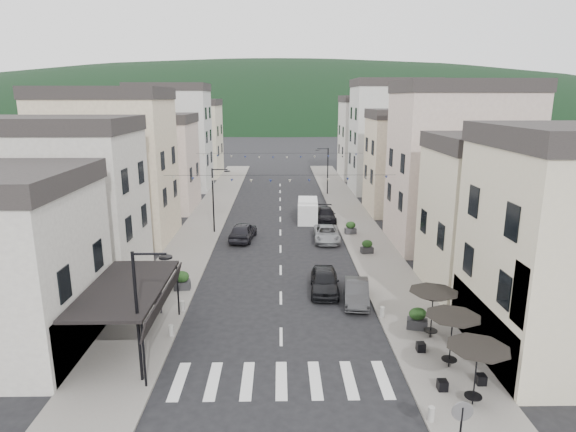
% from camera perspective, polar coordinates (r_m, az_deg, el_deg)
% --- Properties ---
extents(ground, '(700.00, 700.00, 0.00)m').
position_cam_1_polar(ground, '(20.77, -0.77, -21.88)').
color(ground, black).
rests_on(ground, ground).
extents(sidewalk_left, '(4.00, 76.00, 0.12)m').
position_cam_1_polar(sidewalk_left, '(50.89, -9.40, -0.09)').
color(sidewalk_left, slate).
rests_on(sidewalk_left, ground).
extents(sidewalk_right, '(4.00, 76.00, 0.12)m').
position_cam_1_polar(sidewalk_right, '(50.90, 7.55, -0.02)').
color(sidewalk_right, slate).
rests_on(sidewalk_right, ground).
extents(hill_backdrop, '(640.00, 360.00, 70.00)m').
position_cam_1_polar(hill_backdrop, '(317.10, -1.01, 11.62)').
color(hill_backdrop, black).
rests_on(hill_backdrop, ground).
extents(boutique_awning, '(3.77, 7.50, 3.28)m').
position_cam_1_polar(boutique_awning, '(24.73, -18.07, -8.26)').
color(boutique_awning, black).
rests_on(boutique_awning, ground).
extents(buildings_row_left, '(10.20, 54.16, 14.00)m').
position_cam_1_polar(buildings_row_left, '(56.82, -15.87, 7.23)').
color(buildings_row_left, '#AFA9A1').
rests_on(buildings_row_left, ground).
extents(buildings_row_right, '(10.20, 54.16, 14.50)m').
position_cam_1_polar(buildings_row_right, '(55.71, 14.26, 7.41)').
color(buildings_row_right, beige).
rests_on(buildings_row_right, ground).
extents(cafe_terrace, '(2.50, 8.10, 2.53)m').
position_cam_1_polar(cafe_terrace, '(23.28, 18.92, -11.78)').
color(cafe_terrace, black).
rests_on(cafe_terrace, ground).
extents(streetlamp_left_near, '(1.70, 0.56, 6.00)m').
position_cam_1_polar(streetlamp_left_near, '(21.46, -16.81, -9.92)').
color(streetlamp_left_near, black).
rests_on(streetlamp_left_near, ground).
extents(streetlamp_left_far, '(1.70, 0.56, 6.00)m').
position_cam_1_polar(streetlamp_left_far, '(44.07, -8.53, 2.64)').
color(streetlamp_left_far, black).
rests_on(streetlamp_left_far, ground).
extents(streetlamp_right_far, '(1.70, 0.56, 6.00)m').
position_cam_1_polar(streetlamp_right_far, '(61.73, 4.48, 5.93)').
color(streetlamp_right_far, black).
rests_on(streetlamp_right_far, ground).
extents(traffic_sign, '(0.70, 0.07, 2.70)m').
position_cam_1_polar(traffic_sign, '(17.80, 19.85, -22.05)').
color(traffic_sign, black).
rests_on(traffic_sign, ground).
extents(bollards, '(11.66, 10.26, 0.60)m').
position_cam_1_polar(bollards, '(25.25, -0.83, -13.80)').
color(bollards, gray).
rests_on(bollards, ground).
extents(bunting_near, '(19.00, 0.28, 0.62)m').
position_cam_1_polar(bunting_near, '(39.41, -0.93, 4.36)').
color(bunting_near, black).
rests_on(bunting_near, ground).
extents(bunting_far, '(19.00, 0.28, 0.62)m').
position_cam_1_polar(bunting_far, '(55.25, -0.96, 7.09)').
color(bunting_far, black).
rests_on(bunting_far, ground).
extents(parked_car_a, '(2.03, 4.52, 1.51)m').
position_cam_1_polar(parked_car_a, '(31.10, 4.34, -7.67)').
color(parked_car_a, black).
rests_on(parked_car_a, ground).
extents(parked_car_b, '(1.91, 4.20, 1.34)m').
position_cam_1_polar(parked_car_b, '(29.80, 8.13, -8.93)').
color(parked_car_b, '#2D2D2F').
rests_on(parked_car_b, ground).
extents(parked_car_c, '(2.34, 4.79, 1.31)m').
position_cam_1_polar(parked_car_c, '(41.92, 4.60, -2.11)').
color(parked_car_c, gray).
rests_on(parked_car_c, ground).
extents(parked_car_d, '(1.90, 4.62, 1.34)m').
position_cam_1_polar(parked_car_d, '(48.61, 4.50, 0.14)').
color(parked_car_d, black).
rests_on(parked_car_d, ground).
extents(parked_car_e, '(2.48, 4.88, 1.59)m').
position_cam_1_polar(parked_car_e, '(42.22, -5.36, -1.81)').
color(parked_car_e, black).
rests_on(parked_car_e, ground).
extents(delivery_van, '(2.19, 4.99, 2.34)m').
position_cam_1_polar(delivery_van, '(48.66, 2.35, 0.77)').
color(delivery_van, white).
rests_on(delivery_van, ground).
extents(pedestrian_a, '(0.66, 0.48, 1.67)m').
position_cam_1_polar(pedestrian_a, '(28.84, -15.13, -9.47)').
color(pedestrian_a, black).
rests_on(pedestrian_a, sidewalk_left).
extents(pedestrian_b, '(1.20, 1.11, 1.98)m').
position_cam_1_polar(pedestrian_b, '(31.28, -15.25, -7.31)').
color(pedestrian_b, '#241F2A').
rests_on(pedestrian_b, sidewalk_left).
extents(planter_la, '(1.15, 0.83, 1.16)m').
position_cam_1_polar(planter_la, '(32.11, -12.42, -7.40)').
color(planter_la, '#2D2D30').
rests_on(planter_la, sidewalk_left).
extents(planter_lb, '(1.10, 0.69, 1.16)m').
position_cam_1_polar(planter_lb, '(31.87, -12.47, -7.56)').
color(planter_lb, '#2A2A2C').
rests_on(planter_lb, sidewalk_left).
extents(planter_ra, '(1.19, 0.86, 1.20)m').
position_cam_1_polar(planter_ra, '(27.07, 15.09, -11.65)').
color(planter_ra, '#29292C').
rests_on(planter_ra, sidewalk_right).
extents(planter_rb, '(1.04, 0.69, 1.08)m').
position_cam_1_polar(planter_rb, '(38.74, 9.35, -3.61)').
color(planter_rb, '#29292B').
rests_on(planter_rb, sidewalk_right).
extents(planter_rc, '(1.06, 0.65, 1.13)m').
position_cam_1_polar(planter_rc, '(44.00, 7.43, -1.39)').
color(planter_rc, '#313133').
rests_on(planter_rc, sidewalk_right).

